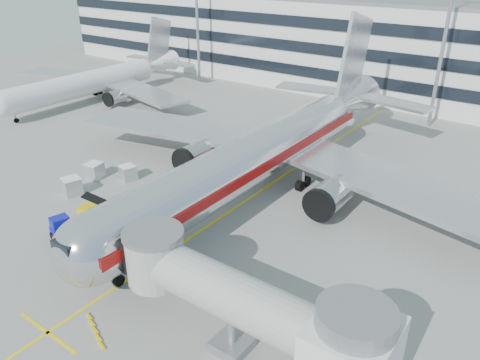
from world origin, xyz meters
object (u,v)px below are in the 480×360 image
Objects in this scene: belt_loader at (102,211)px; cargo_container_left at (94,171)px; ramp_worker at (112,214)px; baggage_tug at (63,231)px; cargo_container_front at (72,186)px; main_jet at (266,151)px; cargo_container_right at (128,173)px.

belt_loader is 2.44× the size of cargo_container_left.
cargo_container_left is 10.33m from ramp_worker.
baggage_tug reaches higher than cargo_container_left.
ramp_worker is (9.00, -5.07, 0.05)m from cargo_container_left.
cargo_container_front is 7.79m from ramp_worker.
main_jet is at bearing 56.73° from belt_loader.
baggage_tug is at bearing -68.05° from cargo_container_right.
baggage_tug reaches higher than cargo_container_right.
ramp_worker is at bearing -3.61° from belt_loader.
ramp_worker is (1.68, -0.11, 0.32)m from belt_loader.
baggage_tug is at bearing -115.00° from main_jet.
main_jet reaches higher than cargo_container_right.
belt_loader is (-9.12, -13.90, -3.63)m from main_jet.
cargo_container_front is (-6.55, 5.65, 0.02)m from baggage_tug.
baggage_tug is at bearing -40.80° from cargo_container_front.
ramp_worker is (-7.44, -14.00, -3.31)m from main_jet.
main_jet is at bearing 28.21° from cargo_container_right.
baggage_tug reaches higher than cargo_container_front.
ramp_worker is at bearing -29.41° from cargo_container_left.
cargo_container_left is at bearing 129.67° from baggage_tug.
main_jet is 27.26× the size of cargo_container_right.
cargo_container_front is at bearing -109.13° from cargo_container_right.
belt_loader is 6.12m from cargo_container_front.
cargo_container_left is 3.78m from cargo_container_right.
cargo_container_right is (-4.57, 11.34, -0.07)m from baggage_tug.
cargo_container_front is at bearing 139.20° from baggage_tug.
cargo_container_right is at bearing 120.52° from belt_loader.
belt_loader is 4.54m from baggage_tug.
belt_loader is 2.16× the size of cargo_container_front.
belt_loader is 2.44× the size of cargo_container_right.
main_jet is 15.31m from cargo_container_right.
cargo_container_right is (3.28, 1.88, -0.06)m from cargo_container_left.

